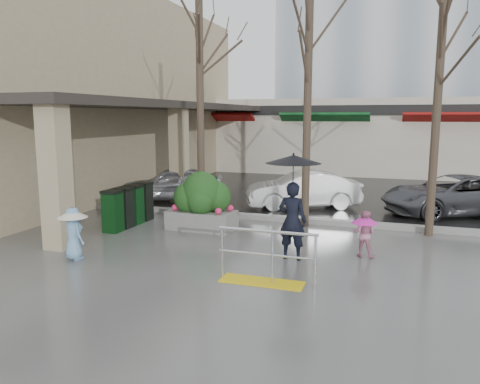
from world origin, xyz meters
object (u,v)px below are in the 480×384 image
Objects in this scene: tree_midwest at (309,36)px; news_boxes at (129,206)px; tree_west at (199,47)px; planter at (202,202)px; tree_mideast at (441,44)px; woman at (293,198)px; car_a at (173,184)px; car_b at (303,190)px; child_pink at (364,230)px; car_c at (454,195)px; handrail at (265,264)px; child_blue at (73,229)px.

tree_midwest is 6.86m from news_boxes.
tree_west is 4.52m from planter.
tree_west is 6.50m from tree_mideast.
news_boxes is (-5.10, 1.62, -0.79)m from woman.
woman is at bearing 22.63° from car_a.
tree_mideast is 5.58m from woman.
car_b is (2.62, 2.65, -4.45)m from tree_west.
tree_west reaches higher than woman.
child_pink is 0.23× the size of car_c.
car_b is at bearing 95.69° from handrail.
tree_west reaches higher than car_c.
planter reaches higher than car_a.
tree_mideast is at bearing 11.87° from planter.
planter is at bearing 8.62° from news_boxes.
child_blue reaches higher than news_boxes.
car_a reaches higher than news_boxes.
child_blue is 0.57× the size of news_boxes.
child_pink is (1.80, -2.48, -4.63)m from tree_midwest.
tree_west is 1.50× the size of car_c.
handrail is at bearing 14.67° from car_a.
tree_mideast is 1.43× the size of car_c.
tree_midwest is 3.71× the size of planter.
tree_west reaches higher than car_b.
car_a is (-7.24, 4.97, 0.03)m from child_pink.
tree_west is 5.03m from news_boxes.
planter is (1.55, 3.48, 0.08)m from child_blue.
news_boxes reaches higher than handrail.
tree_west is at bearing -78.15° from child_blue.
car_a is at bearing 131.99° from tree_west.
tree_mideast is at bearing -42.58° from car_c.
tree_mideast is 1.70× the size of car_b.
tree_west is at bearing 113.93° from planter.
car_a is (-5.44, 2.49, -4.60)m from tree_midwest.
woman is 1.14× the size of news_boxes.
tree_west is at bearing -180.00° from tree_mideast.
child_blue is 8.22m from car_b.
car_a is at bearing 100.01° from news_boxes.
car_c reaches higher than child_pink.
tree_midwest is at bearing -80.08° from car_c.
car_b is (-2.38, 5.14, 0.03)m from child_pink.
car_b is at bearing 145.65° from tree_mideast.
news_boxes is at bearing -135.85° from tree_west.
tree_midwest is 7.55m from car_a.
news_boxes is 10.11m from car_c.
car_a reaches higher than handrail.
woman reaches higher than car_a.
child_pink is 6.41m from child_blue.
tree_west is 6.53m from child_blue.
woman is 5.41m from news_boxes.
woman is at bearing -42.02° from tree_west.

